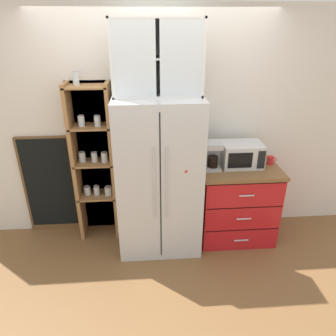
{
  "coord_description": "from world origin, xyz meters",
  "views": [
    {
      "loc": [
        -0.13,
        -3.02,
        2.37
      ],
      "look_at": [
        0.1,
        0.0,
        0.95
      ],
      "focal_mm": 33.44,
      "sensor_mm": 36.0,
      "label": 1
    }
  ],
  "objects_px": {
    "refrigerator": "(159,175)",
    "microwave": "(241,154)",
    "mug_cream": "(240,163)",
    "bottle_cobalt": "(239,156)",
    "chalkboard_menu": "(50,185)",
    "coffee_maker": "(212,155)",
    "mug_red": "(270,160)"
  },
  "relations": [
    {
      "from": "bottle_cobalt",
      "to": "microwave",
      "type": "bearing_deg",
      "value": -42.08
    },
    {
      "from": "refrigerator",
      "to": "bottle_cobalt",
      "type": "height_order",
      "value": "refrigerator"
    },
    {
      "from": "microwave",
      "to": "bottle_cobalt",
      "type": "height_order",
      "value": "microwave"
    },
    {
      "from": "microwave",
      "to": "bottle_cobalt",
      "type": "xyz_separation_m",
      "value": [
        -0.02,
        0.02,
        -0.03
      ]
    },
    {
      "from": "microwave",
      "to": "chalkboard_menu",
      "type": "height_order",
      "value": "chalkboard_menu"
    },
    {
      "from": "coffee_maker",
      "to": "microwave",
      "type": "bearing_deg",
      "value": 7.14
    },
    {
      "from": "mug_red",
      "to": "chalkboard_menu",
      "type": "relative_size",
      "value": 0.09
    },
    {
      "from": "mug_red",
      "to": "chalkboard_menu",
      "type": "height_order",
      "value": "chalkboard_menu"
    },
    {
      "from": "refrigerator",
      "to": "coffee_maker",
      "type": "distance_m",
      "value": 0.62
    },
    {
      "from": "refrigerator",
      "to": "mug_red",
      "type": "xyz_separation_m",
      "value": [
        1.27,
        0.1,
        0.09
      ]
    },
    {
      "from": "refrigerator",
      "to": "mug_cream",
      "type": "height_order",
      "value": "refrigerator"
    },
    {
      "from": "refrigerator",
      "to": "microwave",
      "type": "distance_m",
      "value": 0.94
    },
    {
      "from": "mug_cream",
      "to": "chalkboard_menu",
      "type": "distance_m",
      "value": 2.22
    },
    {
      "from": "coffee_maker",
      "to": "chalkboard_menu",
      "type": "bearing_deg",
      "value": 171.71
    },
    {
      "from": "mug_cream",
      "to": "mug_red",
      "type": "bearing_deg",
      "value": 7.51
    },
    {
      "from": "microwave",
      "to": "coffee_maker",
      "type": "bearing_deg",
      "value": -172.86
    },
    {
      "from": "microwave",
      "to": "mug_cream",
      "type": "relative_size",
      "value": 3.61
    },
    {
      "from": "refrigerator",
      "to": "coffee_maker",
      "type": "height_order",
      "value": "refrigerator"
    },
    {
      "from": "coffee_maker",
      "to": "chalkboard_menu",
      "type": "height_order",
      "value": "chalkboard_menu"
    },
    {
      "from": "coffee_maker",
      "to": "mug_red",
      "type": "distance_m",
      "value": 0.69
    },
    {
      "from": "bottle_cobalt",
      "to": "chalkboard_menu",
      "type": "relative_size",
      "value": 0.2
    },
    {
      "from": "mug_cream",
      "to": "bottle_cobalt",
      "type": "xyz_separation_m",
      "value": [
        -0.0,
        0.06,
        0.05
      ]
    },
    {
      "from": "mug_cream",
      "to": "chalkboard_menu",
      "type": "relative_size",
      "value": 0.1
    },
    {
      "from": "chalkboard_menu",
      "to": "coffee_maker",
      "type": "bearing_deg",
      "value": -8.29
    },
    {
      "from": "coffee_maker",
      "to": "chalkboard_menu",
      "type": "relative_size",
      "value": 0.25
    },
    {
      "from": "bottle_cobalt",
      "to": "chalkboard_menu",
      "type": "bearing_deg",
      "value": 174.41
    },
    {
      "from": "refrigerator",
      "to": "chalkboard_menu",
      "type": "distance_m",
      "value": 1.34
    },
    {
      "from": "chalkboard_menu",
      "to": "mug_cream",
      "type": "bearing_deg",
      "value": -7.03
    },
    {
      "from": "refrigerator",
      "to": "bottle_cobalt",
      "type": "bearing_deg",
      "value": 6.94
    },
    {
      "from": "coffee_maker",
      "to": "mug_red",
      "type": "xyz_separation_m",
      "value": [
        0.68,
        0.05,
        -0.11
      ]
    },
    {
      "from": "refrigerator",
      "to": "microwave",
      "type": "height_order",
      "value": "refrigerator"
    },
    {
      "from": "refrigerator",
      "to": "mug_red",
      "type": "distance_m",
      "value": 1.27
    }
  ]
}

